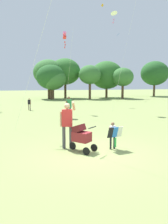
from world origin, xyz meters
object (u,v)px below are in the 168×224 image
Objects in this scene: child_with_butterfly_kite at (113,133)px; person_couple_left at (69,106)px; person_adult_flyer at (67,121)px; kite_orange_delta at (114,15)px; stroller at (81,135)px; person_sitting_far at (29,103)px; kite_green_novelty at (65,36)px.

child_with_butterfly_kite is 7.54m from person_couple_left.
child_with_butterfly_kite is at bearing -17.15° from person_adult_flyer.
person_adult_flyer is at bearing -119.00° from kite_orange_delta.
person_adult_flyer is 7.10m from person_couple_left.
stroller is 0.12× the size of kite_orange_delta.
person_adult_flyer is 12.41m from person_sitting_far.
person_adult_flyer is at bearing -82.77° from person_sitting_far.
kite_green_novelty is 6.64m from person_couple_left.
person_sitting_far is at bearing 98.88° from stroller.
stroller is at bearing 179.05° from child_with_butterfly_kite.
person_adult_flyer reaches higher than person_sitting_far.
person_sitting_far is at bearing 117.39° from person_couple_left.
person_couple_left is (-4.38, -3.03, -7.13)m from kite_orange_delta.
person_couple_left is at bearing -145.27° from kite_orange_delta.
kite_green_novelty is at bearing 84.64° from stroller.
person_adult_flyer reaches higher than stroller.
kite_green_novelty reaches higher than stroller.
kite_orange_delta is at bearing 64.06° from stroller.
stroller is at bearing -115.94° from kite_orange_delta.
kite_orange_delta is 5.41× the size of person_couple_left.
child_with_butterfly_kite is 0.68× the size of person_couple_left.
kite_orange_delta is at bearing 61.00° from person_adult_flyer.
person_sitting_far reaches higher than child_with_butterfly_kite.
person_adult_flyer reaches higher than person_couple_left.
person_sitting_far is (-2.00, 12.80, 0.05)m from stroller.
kite_orange_delta is 1.25× the size of kite_green_novelty.
child_with_butterfly_kite is 13.47m from kite_orange_delta.
kite_orange_delta is at bearing -11.01° from kite_green_novelty.
stroller is 7.54m from person_couple_left.
person_couple_left is (1.19, 7.00, -0.15)m from person_adult_flyer.
kite_green_novelty is at bearing 85.28° from person_couple_left.
person_couple_left is (2.75, -5.30, 0.26)m from person_sitting_far.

